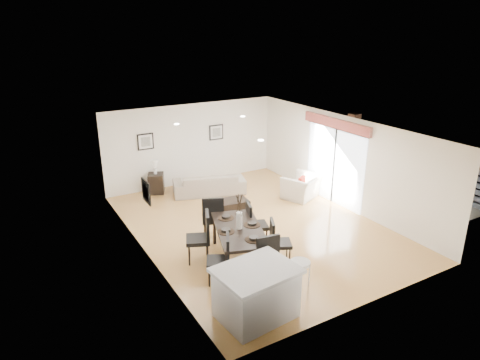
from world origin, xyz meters
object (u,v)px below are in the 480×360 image
dining_chair_wfar (202,234)px  coffee_table (231,207)px  dining_table (239,232)px  dining_chair_efar (254,221)px  kitchen_island (256,293)px  sofa (209,183)px  dining_chair_head (270,261)px  dining_chair_enear (277,239)px  bar_stool (300,267)px  dining_chair_wnear (222,257)px  dining_chair_foot (213,216)px  armchair (302,187)px  side_table (156,183)px

dining_chair_wfar → coffee_table: (1.81, 1.96, -0.46)m
dining_table → coffee_table: size_ratio=2.23×
dining_chair_efar → kitchen_island: bearing=168.3°
sofa → dining_chair_head: dining_chair_head is taller
dining_chair_enear → coffee_table: dining_chair_enear is taller
bar_stool → dining_chair_enear: bearing=72.4°
kitchen_island → dining_chair_wnear: bearing=84.3°
dining_table → dining_chair_foot: bearing=110.5°
dining_chair_head → dining_chair_foot: size_ratio=0.95×
sofa → dining_chair_wfar: (-1.98, -3.67, 0.33)m
armchair → dining_chair_wfar: dining_chair_wfar is taller
armchair → dining_chair_enear: size_ratio=1.08×
dining_table → dining_chair_wfar: size_ratio=1.87×
armchair → dining_chair_wnear: bearing=10.7°
armchair → dining_chair_enear: (-2.90, -2.80, 0.21)m
bar_stool → side_table: bearing=93.8°
dining_chair_enear → side_table: size_ratio=1.60×
dining_chair_head → dining_table: bearing=99.8°
dining_table → side_table: bearing=110.7°
dining_chair_wfar → dining_chair_head: size_ratio=1.05×
armchair → dining_chair_efar: (-2.91, -1.81, 0.25)m
dining_chair_foot → dining_chair_wfar: bearing=73.0°
dining_chair_wfar → bar_stool: size_ratio=1.37×
armchair → coffee_table: bearing=-24.7°
dining_chair_foot → bar_stool: 3.11m
dining_table → dining_chair_wnear: bearing=-124.3°
kitchen_island → dining_chair_enear: bearing=39.0°
sofa → dining_chair_head: (-1.26, -5.36, 0.30)m
dining_chair_efar → dining_chair_wfar: bearing=112.0°
dining_chair_foot → dining_chair_efar: bearing=160.1°
side_table → kitchen_island: kitchen_island is taller
armchair → kitchen_island: kitchen_island is taller
dining_chair_enear → kitchen_island: size_ratio=0.67×
armchair → kitchen_island: (-4.33, -4.21, 0.15)m
dining_chair_efar → dining_chair_foot: (-0.75, 0.70, 0.05)m
coffee_table → kitchen_island: size_ratio=0.65×
sofa → side_table: sofa is taller
dining_chair_wfar → dining_chair_head: 1.83m
dining_chair_wnear → dining_chair_head: 1.01m
dining_chair_wnear → kitchen_island: dining_chair_wnear is taller
dining_chair_wfar → armchair: bearing=137.0°
sofa → bar_stool: size_ratio=2.64×
dining_chair_wnear → dining_chair_wfar: size_ratio=0.90×
sofa → dining_chair_wfar: dining_chair_wfar is taller
dining_chair_enear → coffee_table: size_ratio=1.04×
dining_table → side_table: (-0.18, 5.02, -0.42)m
dining_table → coffee_table: bearing=84.0°
armchair → dining_chair_wnear: (-4.33, -2.88, 0.23)m
dining_chair_wfar → bar_stool: (0.97, -2.32, 0.08)m
sofa → dining_table: (-1.27, -4.13, 0.41)m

